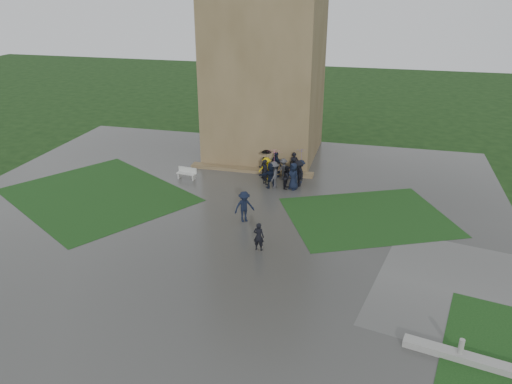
% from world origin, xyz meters
% --- Properties ---
extents(ground, '(120.00, 120.00, 0.00)m').
position_xyz_m(ground, '(0.00, 0.00, 0.00)').
color(ground, black).
extents(plaza, '(34.00, 34.00, 0.02)m').
position_xyz_m(plaza, '(0.00, 2.00, 0.01)').
color(plaza, '#363633').
rests_on(plaza, ground).
extents(lawn_inset_left, '(14.10, 13.46, 0.01)m').
position_xyz_m(lawn_inset_left, '(-8.50, 4.00, 0.03)').
color(lawn_inset_left, '#143613').
rests_on(lawn_inset_left, plaza).
extents(lawn_inset_right, '(11.12, 10.15, 0.01)m').
position_xyz_m(lawn_inset_right, '(8.50, 5.00, 0.03)').
color(lawn_inset_right, '#143613').
rests_on(lawn_inset_right, plaza).
extents(tower, '(8.00, 8.00, 18.00)m').
position_xyz_m(tower, '(0.00, 15.00, 9.00)').
color(tower, brown).
rests_on(tower, ground).
extents(tower_plinth, '(9.00, 0.80, 0.22)m').
position_xyz_m(tower_plinth, '(0.00, 10.60, 0.13)').
color(tower_plinth, brown).
rests_on(tower_plinth, plaza).
extents(bench, '(1.42, 0.59, 0.80)m').
position_xyz_m(bench, '(-3.98, 8.13, 0.43)').
color(bench, '#B7B8B3').
rests_on(bench, plaza).
extents(visitor_cluster, '(3.58, 3.51, 2.63)m').
position_xyz_m(visitor_cluster, '(2.54, 8.83, 1.06)').
color(visitor_cluster, black).
rests_on(visitor_cluster, plaza).
extents(pedestrian_mid, '(1.31, 1.19, 1.83)m').
position_xyz_m(pedestrian_mid, '(1.66, 2.70, 0.94)').
color(pedestrian_mid, black).
rests_on(pedestrian_mid, plaza).
extents(pedestrian_near, '(0.57, 0.40, 1.52)m').
position_xyz_m(pedestrian_near, '(3.25, -0.29, 0.78)').
color(pedestrian_near, black).
rests_on(pedestrian_near, plaza).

